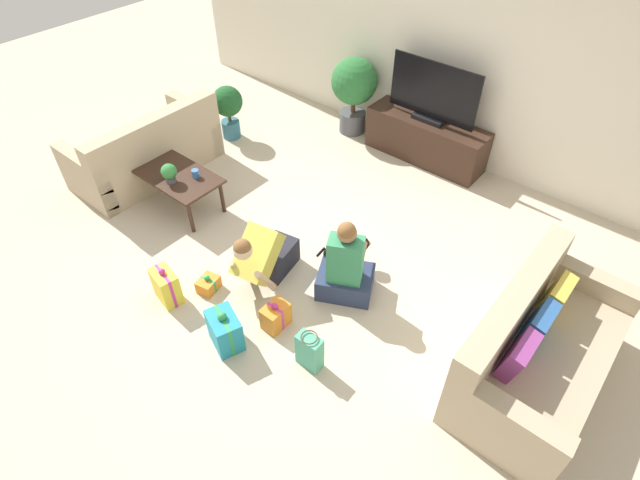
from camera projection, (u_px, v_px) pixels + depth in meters
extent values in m
plane|color=beige|center=(303.00, 251.00, 5.27)|extent=(16.00, 16.00, 0.00)
cube|color=silver|center=(448.00, 52.00, 5.86)|extent=(8.40, 0.06, 2.60)
cube|color=tan|center=(146.00, 156.00, 6.19)|extent=(0.87, 1.76, 0.45)
cube|color=tan|center=(155.00, 134.00, 5.74)|extent=(0.20, 1.76, 0.42)
cube|color=tan|center=(195.00, 124.00, 6.58)|extent=(0.87, 0.16, 0.63)
cube|color=tan|center=(86.00, 179.00, 5.68)|extent=(0.87, 0.16, 0.63)
cube|color=#288E6B|center=(145.00, 133.00, 5.87)|extent=(0.18, 0.34, 0.32)
cube|color=tan|center=(540.00, 362.00, 4.02)|extent=(0.87, 1.76, 0.45)
cube|color=tan|center=(514.00, 306.00, 3.88)|extent=(0.20, 1.76, 0.42)
cube|color=tan|center=(499.00, 429.00, 3.51)|extent=(0.87, 0.16, 0.63)
cube|color=tan|center=(578.00, 296.00, 4.41)|extent=(0.87, 0.16, 0.63)
cube|color=#9E4293|center=(518.00, 355.00, 3.62)|extent=(0.18, 0.34, 0.32)
cube|color=#3366AD|center=(537.00, 324.00, 3.83)|extent=(0.18, 0.34, 0.32)
cube|color=#EACC4C|center=(555.00, 296.00, 4.03)|extent=(0.18, 0.34, 0.32)
cube|color=#382319|center=(175.00, 174.00, 5.56)|extent=(1.08, 0.57, 0.03)
cylinder|color=#382319|center=(138.00, 183.00, 5.81)|extent=(0.04, 0.04, 0.41)
cylinder|color=#382319|center=(191.00, 217.00, 5.36)|extent=(0.04, 0.04, 0.41)
cylinder|color=#382319|center=(169.00, 166.00, 6.06)|extent=(0.04, 0.04, 0.41)
cylinder|color=#382319|center=(222.00, 197.00, 5.62)|extent=(0.04, 0.04, 0.41)
cube|color=#382319|center=(426.00, 139.00, 6.37)|extent=(1.56, 0.45, 0.55)
cube|color=black|center=(429.00, 118.00, 6.16)|extent=(0.40, 0.20, 0.05)
cube|color=black|center=(434.00, 90.00, 5.91)|extent=(1.16, 0.03, 0.69)
cylinder|color=#4C4C51|center=(352.00, 121.00, 6.96)|extent=(0.36, 0.36, 0.29)
cylinder|color=brown|center=(353.00, 106.00, 6.79)|extent=(0.06, 0.06, 0.18)
sphere|color=#286B33|center=(354.00, 81.00, 6.55)|extent=(0.61, 0.61, 0.61)
cylinder|color=#336B84|center=(231.00, 129.00, 6.86)|extent=(0.25, 0.25, 0.24)
cylinder|color=brown|center=(230.00, 117.00, 6.73)|extent=(0.04, 0.04, 0.12)
sphere|color=#1E5628|center=(227.00, 101.00, 6.58)|extent=(0.40, 0.40, 0.40)
cube|color=#23232D|center=(277.00, 257.00, 5.01)|extent=(0.37, 0.49, 0.28)
cube|color=gold|center=(257.00, 254.00, 4.61)|extent=(0.41, 0.57, 0.48)
sphere|color=beige|center=(243.00, 250.00, 4.34)|extent=(0.17, 0.17, 0.17)
sphere|color=brown|center=(242.00, 248.00, 4.32)|extent=(0.16, 0.16, 0.16)
cylinder|color=beige|center=(241.00, 270.00, 4.73)|extent=(0.11, 0.29, 0.43)
cylinder|color=beige|center=(266.00, 281.00, 4.63)|extent=(0.11, 0.29, 0.43)
cube|color=#283351|center=(345.00, 282.00, 4.79)|extent=(0.64, 0.59, 0.24)
cube|color=#338456|center=(345.00, 260.00, 4.51)|extent=(0.38, 0.32, 0.48)
sphere|color=#8E6647|center=(347.00, 233.00, 4.29)|extent=(0.18, 0.18, 0.18)
sphere|color=brown|center=(347.00, 231.00, 4.27)|extent=(0.16, 0.16, 0.16)
cylinder|color=#8E6647|center=(362.00, 252.00, 4.68)|extent=(0.17, 0.26, 0.06)
cylinder|color=#8E6647|center=(336.00, 248.00, 4.72)|extent=(0.17, 0.26, 0.06)
ellipsoid|color=black|center=(341.00, 251.00, 4.94)|extent=(0.33, 0.39, 0.17)
sphere|color=black|center=(362.00, 244.00, 4.95)|extent=(0.14, 0.14, 0.14)
sphere|color=olive|center=(367.00, 244.00, 4.97)|extent=(0.07, 0.07, 0.07)
cylinder|color=black|center=(321.00, 252.00, 4.88)|extent=(0.08, 0.09, 0.11)
cylinder|color=olive|center=(353.00, 263.00, 5.04)|extent=(0.04, 0.04, 0.15)
cylinder|color=olive|center=(350.00, 257.00, 5.10)|extent=(0.04, 0.04, 0.15)
cylinder|color=olive|center=(331.00, 267.00, 4.99)|extent=(0.04, 0.04, 0.15)
cylinder|color=olive|center=(328.00, 261.00, 5.06)|extent=(0.04, 0.04, 0.15)
cube|color=teal|center=(225.00, 331.00, 4.31)|extent=(0.38, 0.33, 0.34)
cube|color=#2D934C|center=(225.00, 331.00, 4.31)|extent=(0.31, 0.14, 0.34)
sphere|color=#2D934C|center=(222.00, 316.00, 4.18)|extent=(0.08, 0.08, 0.08)
cube|color=orange|center=(208.00, 284.00, 4.84)|extent=(0.21, 0.24, 0.13)
cube|color=#2D934C|center=(208.00, 284.00, 4.84)|extent=(0.17, 0.07, 0.14)
sphere|color=#2D934C|center=(207.00, 278.00, 4.78)|extent=(0.06, 0.06, 0.06)
cube|color=orange|center=(276.00, 316.00, 4.49)|extent=(0.18, 0.25, 0.24)
cube|color=#CC3389|center=(276.00, 316.00, 4.49)|extent=(0.18, 0.03, 0.24)
sphere|color=#CC3389|center=(275.00, 306.00, 4.39)|extent=(0.06, 0.06, 0.06)
cube|color=yellow|center=(166.00, 286.00, 4.68)|extent=(0.31, 0.23, 0.35)
cube|color=#CC3389|center=(166.00, 286.00, 4.68)|extent=(0.29, 0.09, 0.35)
sphere|color=#CC3389|center=(162.00, 272.00, 4.54)|extent=(0.06, 0.06, 0.06)
cube|color=#4CA384|center=(309.00, 351.00, 4.15)|extent=(0.22, 0.13, 0.36)
torus|color=#4C3823|center=(309.00, 337.00, 4.01)|extent=(0.15, 0.15, 0.01)
cylinder|color=#386BAD|center=(195.00, 173.00, 5.47)|extent=(0.08, 0.08, 0.09)
torus|color=#386BAD|center=(198.00, 175.00, 5.45)|extent=(0.06, 0.01, 0.06)
cylinder|color=#4C4C51|center=(171.00, 179.00, 5.41)|extent=(0.11, 0.11, 0.07)
sphere|color=#337F3D|center=(169.00, 171.00, 5.34)|extent=(0.17, 0.17, 0.17)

